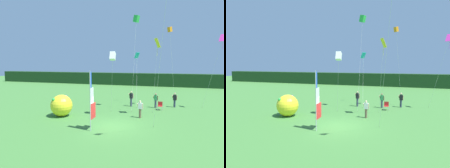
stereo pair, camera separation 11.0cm
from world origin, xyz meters
TOP-DOWN VIEW (x-y plane):
  - ground_plane at (0.00, 0.00)m, footprint 120.00×120.00m
  - distant_treeline at (0.00, 29.60)m, footprint 80.00×2.40m
  - banner_flag at (-1.20, -1.32)m, footprint 0.06×1.03m
  - person_near_banner at (2.72, 7.65)m, footprint 0.55×0.48m
  - person_mid_field at (1.73, 3.04)m, footprint 0.55×0.48m
  - person_far_left at (-0.07, 7.61)m, footprint 0.55×0.48m
  - person_far_right at (4.76, 8.61)m, footprint 0.55×0.48m
  - inflatable_balloon at (-5.50, 1.40)m, footprint 2.06×2.06m
  - folding_chair at (3.28, 6.79)m, footprint 0.51×0.51m
  - kite_orange_box_0 at (4.01, 8.60)m, footprint 1.11×1.73m
  - kite_green_box_1 at (0.61, 6.58)m, footprint 0.75×1.93m
  - kite_yellow_diamond_2 at (3.05, 4.06)m, footprint 0.78×1.75m
  - kite_magenta_diamond_3 at (9.27, 8.63)m, footprint 2.00×1.27m
  - kite_white_box_4 at (-0.86, 2.85)m, footprint 0.98×2.09m
  - kite_cyan_diamond_5 at (0.10, 10.03)m, footprint 0.98×3.55m

SIDE VIEW (x-z plane):
  - ground_plane at x=0.00m, z-range 0.00..0.00m
  - folding_chair at x=3.28m, z-range 0.07..0.96m
  - person_mid_field at x=1.73m, z-range 0.05..1.67m
  - person_far_right at x=4.76m, z-range 0.06..1.72m
  - person_near_banner at x=2.72m, z-range 0.06..1.72m
  - person_far_left at x=-0.07m, z-range 0.06..1.83m
  - inflatable_balloon at x=-5.50m, z-range 0.01..2.07m
  - distant_treeline at x=0.00m, z-range 0.00..2.77m
  - banner_flag at x=-1.20m, z-range -0.09..4.41m
  - kite_cyan_diamond_5 at x=0.10m, z-range 2.48..8.84m
  - kite_white_box_4 at x=-0.86m, z-range 2.61..8.73m
  - kite_yellow_diamond_2 at x=3.05m, z-range 2.91..10.20m
  - kite_magenta_diamond_3 at x=9.27m, z-range 3.27..11.32m
  - kite_orange_box_0 at x=4.01m, z-range 4.14..13.20m
  - kite_green_box_1 at x=0.61m, z-range 4.61..14.71m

